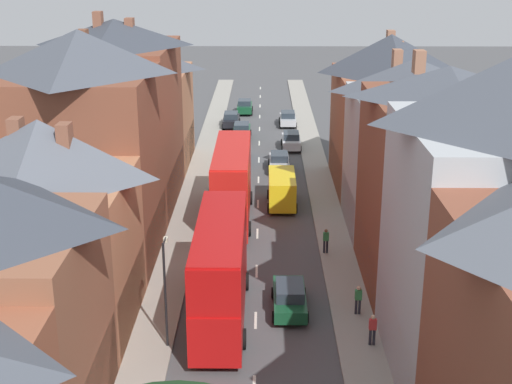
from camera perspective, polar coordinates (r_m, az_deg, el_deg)
pavement_left at (r=56.34m, az=-5.02°, el=-0.18°), size 2.20×104.00×0.14m
pavement_right at (r=56.28m, az=5.37°, el=-0.22°), size 2.20×104.00×0.14m
centre_line_dashes at (r=54.21m, az=0.16°, el=-0.95°), size 0.14×97.80×0.01m
terrace_row_left at (r=40.07m, az=-14.70°, el=0.04°), size 8.00×62.37×14.27m
terrace_row_right at (r=35.15m, az=16.80°, el=-2.19°), size 8.00×59.53×14.48m
double_decker_bus_lead at (r=36.78m, az=-2.86°, el=-6.16°), size 2.74×10.80×5.30m
double_decker_bus_mid_street at (r=50.18m, az=-1.93°, el=0.78°), size 2.74×10.80×5.30m
car_near_silver at (r=38.39m, az=2.70°, el=-8.38°), size 1.90×4.43×1.58m
car_parked_left_a at (r=84.58m, az=-0.92°, el=6.86°), size 1.90×4.01×1.66m
car_parked_right_a at (r=62.34m, az=1.87°, el=2.47°), size 1.90×4.29×1.60m
car_mid_black at (r=65.38m, az=-1.35°, el=3.26°), size 1.90×4.35×1.63m
car_parked_left_b at (r=78.06m, az=-2.00°, el=5.82°), size 1.90×4.28×1.62m
car_mid_white at (r=78.70m, az=2.56°, el=5.91°), size 1.90×4.20×1.58m
car_far_grey at (r=69.22m, az=2.83°, el=4.15°), size 1.90×4.16×1.69m
car_parked_right_b at (r=72.91m, az=-1.15°, el=4.92°), size 1.90×4.39×1.67m
delivery_van at (r=53.51m, az=2.09°, el=0.28°), size 2.20×5.20×2.41m
pedestrian_mid_right at (r=35.40m, az=9.31°, el=-10.71°), size 0.36×0.22×1.61m
pedestrian_far_left at (r=38.05m, az=8.18°, el=-8.43°), size 0.36×0.22×1.61m
pedestrian_far_right at (r=45.14m, az=5.61°, el=-3.82°), size 0.36×0.22×1.61m
street_lamp at (r=34.26m, az=-7.27°, el=-7.48°), size 0.20×1.12×5.50m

